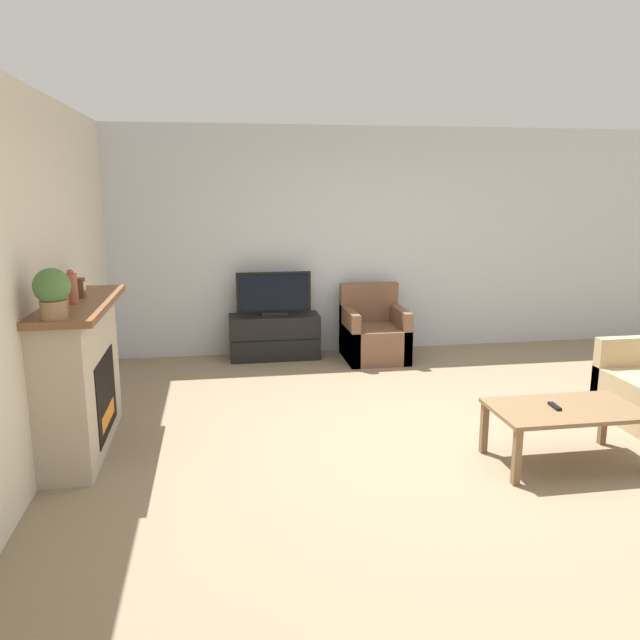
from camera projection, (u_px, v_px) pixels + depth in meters
name	position (u px, v px, depth m)	size (l,w,h in m)	color
ground_plane	(424.00, 439.00, 5.07)	(24.00, 24.00, 0.00)	#89755B
wall_back	(351.00, 241.00, 7.57)	(12.00, 0.06, 2.70)	silver
wall_left	(31.00, 283.00, 4.32)	(0.06, 12.00, 2.70)	beige
fireplace	(80.00, 375.00, 4.78)	(0.48, 1.51, 1.17)	#B7A893
mantel_vase_left	(60.00, 295.00, 4.20)	(0.10, 0.10, 0.26)	#994C3D
mantel_vase_centre_left	(71.00, 288.00, 4.52)	(0.09, 0.09, 0.25)	#994C3D
mantel_clock	(80.00, 288.00, 4.79)	(0.08, 0.11, 0.15)	brown
potted_plant	(52.00, 291.00, 4.00)	(0.23, 0.23, 0.33)	#936B4C
tv_stand	(275.00, 337.00, 7.38)	(1.05, 0.41, 0.52)	black
tv	(274.00, 295.00, 7.27)	(0.87, 0.18, 0.51)	black
armchair	(374.00, 335.00, 7.36)	(0.70, 0.76, 0.86)	brown
coffee_table	(565.00, 414.00, 4.55)	(1.08, 0.61, 0.43)	brown
remote	(555.00, 406.00, 4.54)	(0.05, 0.15, 0.02)	black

